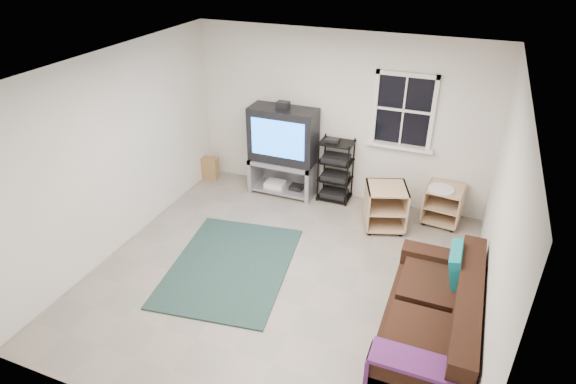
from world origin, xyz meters
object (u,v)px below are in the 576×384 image
at_px(tv_unit, 283,144).
at_px(sofa, 433,323).
at_px(side_table_left, 385,204).
at_px(av_rack, 335,174).
at_px(side_table_right, 444,201).

height_order(tv_unit, sofa, tv_unit).
height_order(tv_unit, side_table_left, tv_unit).
height_order(av_rack, side_table_right, av_rack).
distance_m(side_table_right, sofa, 2.57).
distance_m(tv_unit, av_rack, 0.94).
bearing_deg(av_rack, sofa, -55.04).
bearing_deg(side_table_left, sofa, -66.33).
relative_size(tv_unit, sofa, 0.78).
bearing_deg(sofa, side_table_left, 113.67).
xyz_separation_m(av_rack, side_table_right, (1.67, -0.04, -0.11)).
relative_size(side_table_left, side_table_right, 1.19).
bearing_deg(side_table_left, side_table_right, 29.50).
height_order(side_table_right, sofa, sofa).
xyz_separation_m(tv_unit, side_table_left, (1.74, -0.41, -0.50)).
distance_m(tv_unit, side_table_left, 1.86).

